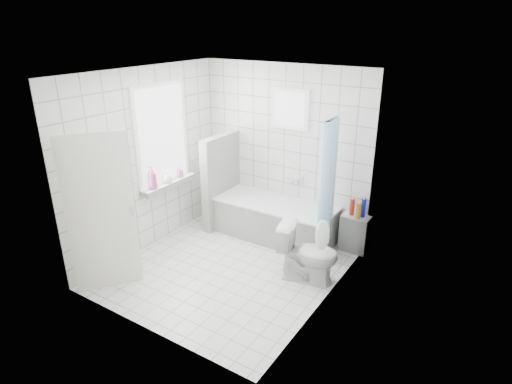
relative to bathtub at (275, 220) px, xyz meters
The scene contains 19 objects.
ground 1.16m from the bathtub, 94.24° to the right, with size 3.00×3.00×0.00m, color white.
ceiling 2.57m from the bathtub, 94.24° to the right, with size 3.00×3.00×0.00m, color white.
wall_back 1.08m from the bathtub, 102.53° to the left, with size 2.80×0.02×2.60m, color white.
wall_front 2.81m from the bathtub, 91.82° to the right, with size 2.80×0.02×2.60m, color white.
wall_left 2.12m from the bathtub, 142.82° to the right, with size 0.02×3.00×2.60m, color white.
wall_right 2.00m from the bathtub, 40.51° to the right, with size 0.02×3.00×2.60m, color white.
window_left 2.11m from the bathtub, 150.16° to the right, with size 0.01×0.90×1.40m, color white.
window_back 1.69m from the bathtub, 87.11° to the left, with size 0.50×0.01×0.50m, color white.
window_sill 1.72m from the bathtub, 149.37° to the right, with size 0.18×1.02×0.08m, color white.
door 2.63m from the bathtub, 115.85° to the right, with size 0.04×0.80×2.00m, color silver.
bathtub is the anchor object (origin of this frame).
partition_wall 1.09m from the bathtub, behind, with size 0.15×0.85×1.50m, color white.
tiled_ledge 1.21m from the bathtub, 12.13° to the left, with size 0.40×0.24×0.55m, color white.
toilet 1.24m from the bathtub, 40.14° to the right, with size 0.43×0.76×0.77m, color white.
curtain_rod 1.92m from the bathtub, ahead, with size 0.02×0.02×0.80m, color silver.
shower_curtain 1.20m from the bathtub, 10.14° to the right, with size 0.14×0.48×1.78m, color #56C9FF, non-canonical shape.
tub_faucet 0.66m from the bathtub, 73.38° to the left, with size 0.18×0.06×0.06m, color silver.
sill_bottles 1.85m from the bathtub, 144.77° to the right, with size 0.21×0.71×0.33m.
ledge_bottles 1.29m from the bathtub, 11.78° to the left, with size 0.22×0.16×0.28m.
Camera 1 is at (3.03, -4.07, 3.17)m, focal length 30.00 mm.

